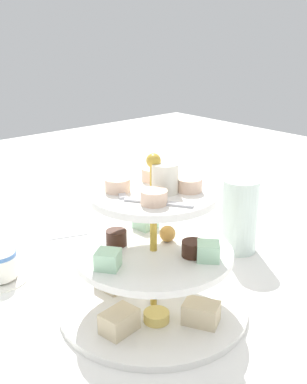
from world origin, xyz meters
name	(u,v)px	position (x,y,z in m)	size (l,w,h in m)	color
ground_plane	(154,310)	(0.00, 0.00, 0.00)	(2.40, 2.40, 0.00)	white
tiered_serving_stand	(154,264)	(0.00, 0.00, 0.08)	(0.27, 0.27, 0.24)	white
water_glass_tall_right	(239,216)	(-0.05, 0.25, 0.07)	(0.07, 0.07, 0.14)	silver
butter_knife_right	(90,232)	(-0.29, 0.09, 0.00)	(0.17, 0.01, 0.00)	silver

